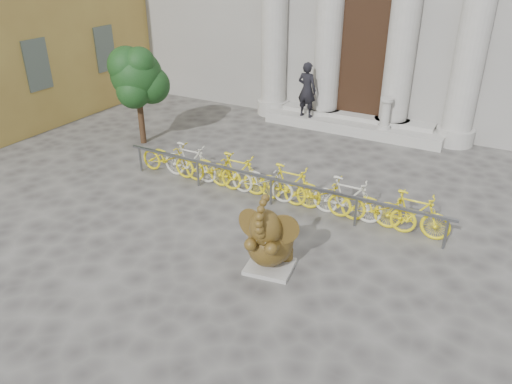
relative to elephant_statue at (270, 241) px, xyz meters
The scene contains 7 objects.
ground 1.70m from the elephant_statue, 140.43° to the right, with size 80.00×80.00×0.00m, color #474442.
entrance_steps 8.50m from the elephant_statue, 98.21° to the left, with size 6.00×1.20×0.36m, color #A8A59E.
elephant_statue is the anchor object (origin of this frame).
bike_rack 2.93m from the elephant_statue, 114.85° to the left, with size 8.50×0.53×1.00m.
tree 7.95m from the elephant_statue, 148.10° to the left, with size 1.74×1.59×3.02m.
pedestrian 8.54m from the elephant_statue, 109.09° to the left, with size 0.67×0.44×1.85m, color black.
balustrade_post 8.10m from the elephant_statue, 90.61° to the left, with size 0.41×0.41×1.00m.
Camera 1 is at (4.85, -6.15, 5.76)m, focal length 35.00 mm.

